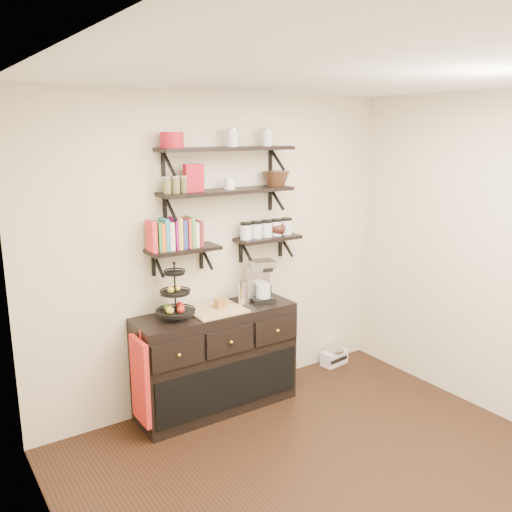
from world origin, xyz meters
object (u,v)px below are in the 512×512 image
Objects in this scene: fruit_stand at (176,300)px; radio at (334,357)px; sideboard at (216,360)px; coffee_maker at (260,281)px.

radio is (1.82, 0.10, -0.97)m from fruit_stand.
sideboard is 3.09× the size of fruit_stand.
fruit_stand is 1.52× the size of radio.
radio is at bearing 17.23° from coffee_maker.
fruit_stand reaches higher than radio.
coffee_maker reaches higher than sideboard.
sideboard is 4.71× the size of radio.
sideboard is at bearing 177.08° from radio.
coffee_maker is at bearing 177.62° from radio.
radio is (0.99, 0.08, -0.99)m from coffee_maker.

